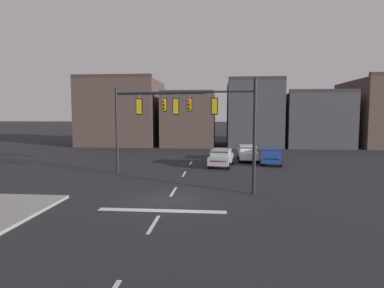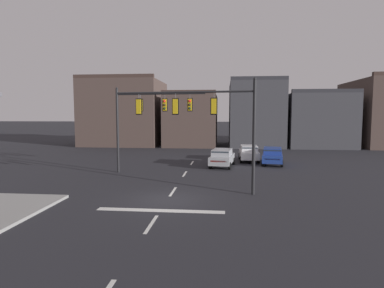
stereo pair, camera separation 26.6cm
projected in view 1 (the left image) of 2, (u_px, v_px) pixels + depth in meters
The scene contains 9 objects.
ground_plane at pixel (168, 200), 18.05m from camera, with size 400.00×400.00×0.00m, color #232328.
stop_bar_paint at pixel (162, 211), 16.07m from camera, with size 6.40×0.50×0.01m, color silver.
lane_centreline at pixel (173, 192), 20.04m from camera, with size 0.16×26.40×0.01m.
signal_mast_near_side at pixel (207, 115), 19.56m from camera, with size 8.62×1.16×6.90m.
signal_mast_far_side at pixel (144, 114), 25.82m from camera, with size 7.32×0.97×6.95m.
car_lot_nearside at pixel (271, 155), 30.99m from camera, with size 2.43×4.63×1.61m.
car_lot_middle at pixel (247, 153), 33.21m from camera, with size 1.93×4.46×1.61m.
car_lot_farside at pixel (221, 157), 29.65m from camera, with size 2.40×4.62×1.61m.
building_row at pixel (248, 116), 50.18m from camera, with size 48.69×13.69×10.43m.
Camera 1 is at (2.85, -17.52, 4.75)m, focal length 30.36 mm.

